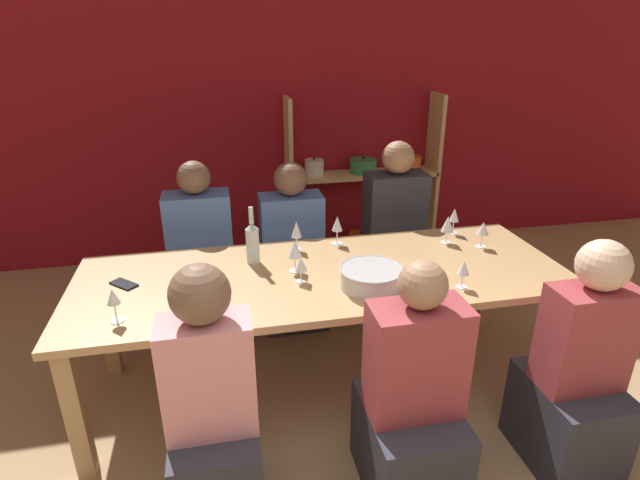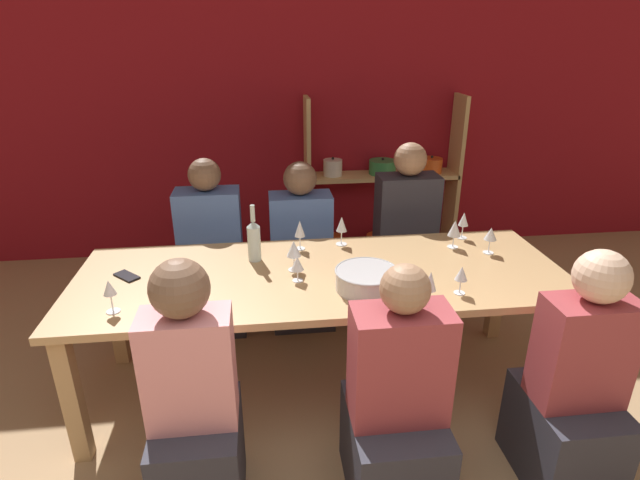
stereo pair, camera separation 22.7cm
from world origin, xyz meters
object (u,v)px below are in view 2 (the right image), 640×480
Objects in this scene: wine_glass_empty_e at (462,274)px; wine_bottle_green at (254,240)px; dining_table at (322,285)px; person_near_a at (396,418)px; shelf_unit at (383,200)px; wine_glass_white_c at (297,264)px; wine_glass_empty_b at (430,282)px; wine_glass_empty_f at (294,249)px; person_far_a at (213,266)px; person_near_c at (196,423)px; wine_glass_white_a at (300,230)px; cell_phone at (127,276)px; wine_glass_empty_a at (109,289)px; wine_glass_white_b at (464,220)px; wine_glass_empty_c at (342,225)px; mixing_bowl at (367,279)px; wine_glass_empty_d at (455,229)px; wine_glass_red_a at (491,235)px; person_near_b at (571,400)px; person_far_c at (301,263)px; person_far_b at (404,252)px.

wine_bottle_green is at bearing 152.92° from wine_glass_empty_e.
person_near_a is at bearing -73.65° from dining_table.
shelf_unit is 10.54× the size of wine_glass_white_c.
wine_glass_empty_f is at bearing 144.51° from wine_glass_empty_b.
person_near_c is (0.05, -1.57, 0.02)m from person_far_a.
wine_glass_white_a is 0.99m from cell_phone.
dining_table is at bearing 50.20° from person_near_c.
wine_glass_empty_a reaches higher than dining_table.
wine_glass_empty_c reaches higher than wine_glass_white_b.
shelf_unit is 1.21× the size of person_near_c.
person_near_a reaches higher than wine_bottle_green.
wine_glass_white_b reaches higher than wine_glass_empty_b.
mixing_bowl is 2.00× the size of wine_glass_empty_a.
wine_glass_empty_f is 1.01m from person_near_c.
wine_glass_empty_c is (0.16, 0.37, 0.20)m from dining_table.
wine_glass_empty_a is 0.14× the size of person_near_a.
person_near_c is at bearing -125.14° from wine_glass_empty_c.
shelf_unit is at bearing 90.72° from wine_glass_empty_d.
wine_glass_empty_e reaches higher than mixing_bowl.
wine_glass_white_b is at bearing 105.77° from wine_glass_red_a.
wine_glass_empty_a is 2.16m from person_near_b.
person_far_c is (1.00, 0.76, -0.33)m from cell_phone.
wine_glass_white_a is 0.14× the size of person_far_b.
wine_bottle_green is (-0.56, 0.42, 0.07)m from mixing_bowl.
shelf_unit reaches higher than wine_glass_empty_a.
shelf_unit is 1.20× the size of person_far_a.
wine_glass_empty_e is (0.45, -0.10, 0.05)m from mixing_bowl.
wine_glass_empty_e is at bearing 87.20° from person_far_b.
person_far_a is at bearing 139.93° from wine_glass_white_a.
shelf_unit reaches higher than person_near_c.
dining_table is 15.70× the size of wine_glass_empty_b.
shelf_unit is at bearing -128.04° from person_far_c.
wine_glass_empty_d reaches higher than cell_phone.
wine_glass_empty_d is at bearing 36.01° from mixing_bowl.
wine_glass_red_a is at bearing 157.96° from person_far_a.
person_far_b is at bearing 101.61° from wine_glass_empty_d.
person_far_b is (-0.30, 0.69, -0.40)m from wine_glass_red_a.
wine_bottle_green is 1.32m from wine_glass_white_b.
wine_glass_empty_e is (0.49, -0.68, -0.02)m from wine_glass_empty_c.
wine_glass_red_a is (0.07, -0.24, -0.00)m from wine_glass_white_b.
dining_table is 1.03m from wine_glass_white_b.
person_far_b is 1.09× the size of person_far_c.
wine_glass_red_a is (1.01, 0.14, 0.19)m from dining_table.
wine_glass_white_a is at bearing 139.09° from wine_glass_empty_e.
wine_bottle_green is at bearing 30.43° from person_far_b.
dining_table is 15.27× the size of wine_glass_empty_f.
person_far_b is (0.48, 1.61, 0.05)m from person_near_a.
person_far_a is at bearing 72.74° from wine_glass_empty_a.
wine_glass_empty_d reaches higher than wine_glass_empty_b.
wine_glass_empty_c is at bearing 111.64° from wine_glass_empty_b.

